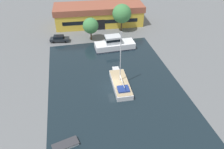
{
  "coord_description": "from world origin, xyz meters",
  "views": [
    {
      "loc": [
        -7.27,
        -31.04,
        25.94
      ],
      "look_at": [
        0.0,
        2.83,
        1.0
      ],
      "focal_mm": 35.0,
      "sensor_mm": 36.0,
      "label": 1
    }
  ],
  "objects_px": {
    "parked_car": "(59,39)",
    "motor_cruiser": "(114,44)",
    "warehouse_building": "(99,15)",
    "small_dinghy": "(65,145)",
    "quay_tree_by_water": "(122,14)",
    "sailboat_moored": "(120,83)",
    "quay_tree_near_building": "(91,26)"
  },
  "relations": [
    {
      "from": "quay_tree_by_water",
      "to": "warehouse_building",
      "type": "bearing_deg",
      "value": 131.74
    },
    {
      "from": "motor_cruiser",
      "to": "small_dinghy",
      "type": "distance_m",
      "value": 28.87
    },
    {
      "from": "motor_cruiser",
      "to": "small_dinghy",
      "type": "xyz_separation_m",
      "value": [
        -12.75,
        -25.88,
        -0.96
      ]
    },
    {
      "from": "warehouse_building",
      "to": "quay_tree_near_building",
      "type": "xyz_separation_m",
      "value": [
        -3.71,
        -9.71,
        0.9
      ]
    },
    {
      "from": "warehouse_building",
      "to": "parked_car",
      "type": "relative_size",
      "value": 5.19
    },
    {
      "from": "quay_tree_by_water",
      "to": "motor_cruiser",
      "type": "xyz_separation_m",
      "value": [
        -4.24,
        -9.75,
        -3.73
      ]
    },
    {
      "from": "warehouse_building",
      "to": "parked_car",
      "type": "height_order",
      "value": "warehouse_building"
    },
    {
      "from": "quay_tree_by_water",
      "to": "sailboat_moored",
      "type": "height_order",
      "value": "sailboat_moored"
    },
    {
      "from": "parked_car",
      "to": "sailboat_moored",
      "type": "distance_m",
      "value": 23.6
    },
    {
      "from": "small_dinghy",
      "to": "quay_tree_near_building",
      "type": "bearing_deg",
      "value": -29.22
    },
    {
      "from": "sailboat_moored",
      "to": "small_dinghy",
      "type": "distance_m",
      "value": 15.7
    },
    {
      "from": "warehouse_building",
      "to": "small_dinghy",
      "type": "distance_m",
      "value": 43.29
    },
    {
      "from": "quay_tree_by_water",
      "to": "sailboat_moored",
      "type": "bearing_deg",
      "value": -104.59
    },
    {
      "from": "warehouse_building",
      "to": "parked_car",
      "type": "xyz_separation_m",
      "value": [
        -11.84,
        -9.17,
        -2.11
      ]
    },
    {
      "from": "warehouse_building",
      "to": "quay_tree_by_water",
      "type": "xyz_separation_m",
      "value": [
        5.32,
        -5.97,
        2.0
      ]
    },
    {
      "from": "small_dinghy",
      "to": "quay_tree_by_water",
      "type": "bearing_deg",
      "value": -40.7
    },
    {
      "from": "small_dinghy",
      "to": "parked_car",
      "type": "bearing_deg",
      "value": -14.9
    },
    {
      "from": "quay_tree_near_building",
      "to": "parked_car",
      "type": "bearing_deg",
      "value": 176.26
    },
    {
      "from": "warehouse_building",
      "to": "motor_cruiser",
      "type": "bearing_deg",
      "value": -82.65
    },
    {
      "from": "motor_cruiser",
      "to": "quay_tree_near_building",
      "type": "bearing_deg",
      "value": 36.92
    },
    {
      "from": "quay_tree_by_water",
      "to": "small_dinghy",
      "type": "height_order",
      "value": "quay_tree_by_water"
    },
    {
      "from": "quay_tree_by_water",
      "to": "small_dinghy",
      "type": "distance_m",
      "value": 39.76
    },
    {
      "from": "quay_tree_near_building",
      "to": "sailboat_moored",
      "type": "xyz_separation_m",
      "value": [
        2.75,
        -20.41,
        -3.23
      ]
    },
    {
      "from": "parked_car",
      "to": "motor_cruiser",
      "type": "height_order",
      "value": "motor_cruiser"
    },
    {
      "from": "quay_tree_near_building",
      "to": "sailboat_moored",
      "type": "height_order",
      "value": "sailboat_moored"
    },
    {
      "from": "quay_tree_by_water",
      "to": "motor_cruiser",
      "type": "distance_m",
      "value": 11.27
    },
    {
      "from": "warehouse_building",
      "to": "sailboat_moored",
      "type": "height_order",
      "value": "sailboat_moored"
    },
    {
      "from": "warehouse_building",
      "to": "motor_cruiser",
      "type": "xyz_separation_m",
      "value": [
        1.08,
        -15.72,
        -1.72
      ]
    },
    {
      "from": "parked_car",
      "to": "warehouse_building",
      "type": "bearing_deg",
      "value": 136.53
    },
    {
      "from": "motor_cruiser",
      "to": "sailboat_moored",
      "type": "bearing_deg",
      "value": 170.29
    },
    {
      "from": "sailboat_moored",
      "to": "motor_cruiser",
      "type": "distance_m",
      "value": 14.55
    },
    {
      "from": "warehouse_building",
      "to": "quay_tree_near_building",
      "type": "height_order",
      "value": "quay_tree_near_building"
    }
  ]
}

